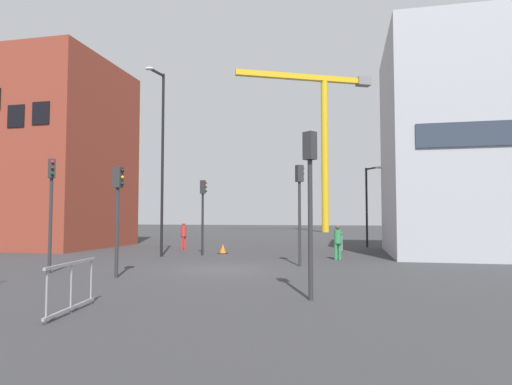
{
  "coord_description": "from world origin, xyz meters",
  "views": [
    {
      "loc": [
        4.82,
        -16.0,
        2.07
      ],
      "look_at": [
        0.0,
        6.77,
        3.35
      ],
      "focal_mm": 30.01,
      "sensor_mm": 36.0,
      "label": 1
    }
  ],
  "objects": [
    {
      "name": "pedestrian_waiting",
      "position": [
        -4.98,
        8.83,
        1.0
      ],
      "size": [
        0.34,
        0.34,
        1.71
      ],
      "color": "red",
      "rests_on": "ground"
    },
    {
      "name": "traffic_light_median",
      "position": [
        3.93,
        -5.32,
        2.79
      ],
      "size": [
        0.38,
        0.36,
        4.17
      ],
      "color": "#2D2D30",
      "rests_on": "ground"
    },
    {
      "name": "streetlamp_short",
      "position": [
        6.27,
        12.94,
        3.22
      ],
      "size": [
        1.04,
        1.42,
        5.26
      ],
      "color": "black",
      "rests_on": "ground"
    },
    {
      "name": "streetlamp_tall",
      "position": [
        -4.47,
        4.31,
        5.37
      ],
      "size": [
        0.5,
        1.41,
        9.47
      ],
      "color": "black",
      "rests_on": "ground"
    },
    {
      "name": "office_block",
      "position": [
        12.52,
        8.42,
        5.82
      ],
      "size": [
        10.97,
        8.44,
        11.63
      ],
      "color": "#A8AAB2",
      "rests_on": "ground"
    },
    {
      "name": "construction_crane",
      "position": [
        1.73,
        39.39,
        13.94
      ],
      "size": [
        16.98,
        8.38,
        20.53
      ],
      "color": "gold",
      "rests_on": "ground"
    },
    {
      "name": "ground",
      "position": [
        0.0,
        0.0,
        0.0
      ],
      "size": [
        160.0,
        160.0,
        0.0
      ],
      "primitive_type": "plane",
      "color": "#333335"
    },
    {
      "name": "traffic_light_far",
      "position": [
        -5.73,
        -2.31,
        2.78
      ],
      "size": [
        0.37,
        0.37,
        4.16
      ],
      "color": "#2D2D30",
      "rests_on": "ground"
    },
    {
      "name": "pedestrian_walking",
      "position": [
        4.4,
        4.58,
        0.94
      ],
      "size": [
        0.34,
        0.34,
        1.63
      ],
      "color": "#2D844C",
      "rests_on": "ground"
    },
    {
      "name": "traffic_light_corner",
      "position": [
        -2.59,
        5.45,
        2.65
      ],
      "size": [
        0.39,
        0.3,
        3.95
      ],
      "color": "#232326",
      "rests_on": "ground"
    },
    {
      "name": "traffic_light_verge",
      "position": [
        -2.76,
        -2.83,
        2.52
      ],
      "size": [
        0.38,
        0.25,
        3.73
      ],
      "color": "#2D2D30",
      "rests_on": "ground"
    },
    {
      "name": "safety_barrier_front",
      "position": [
        -0.96,
        -7.8,
        0.56
      ],
      "size": [
        0.34,
        2.06,
        1.08
      ],
      "color": "gray",
      "rests_on": "ground"
    },
    {
      "name": "brick_building",
      "position": [
        -14.45,
        9.1,
        6.14
      ],
      "size": [
        8.14,
        8.61,
        12.28
      ],
      "color": "brown",
      "rests_on": "ground"
    },
    {
      "name": "safety_barrier_left_run",
      "position": [
        4.52,
        8.82,
        0.56
      ],
      "size": [
        0.16,
        2.19,
        1.08
      ],
      "color": "gray",
      "rests_on": "ground"
    },
    {
      "name": "traffic_cone_on_verge",
      "position": [
        -1.87,
        6.79,
        0.23
      ],
      "size": [
        0.5,
        0.5,
        0.51
      ],
      "color": "black",
      "rests_on": "ground"
    },
    {
      "name": "traffic_light_island",
      "position": [
        2.92,
        1.73,
        2.8
      ],
      "size": [
        0.38,
        0.36,
        4.18
      ],
      "color": "#2D2D30",
      "rests_on": "ground"
    }
  ]
}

